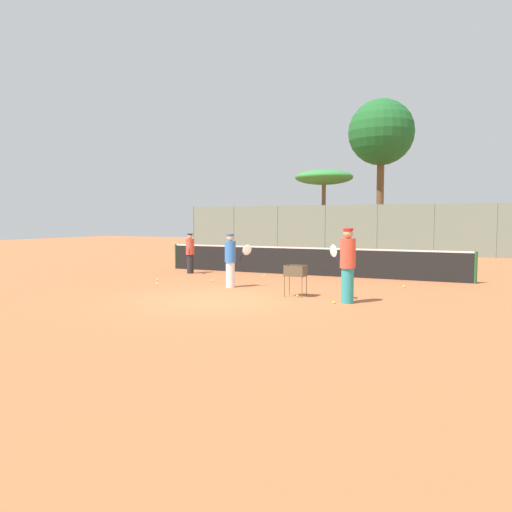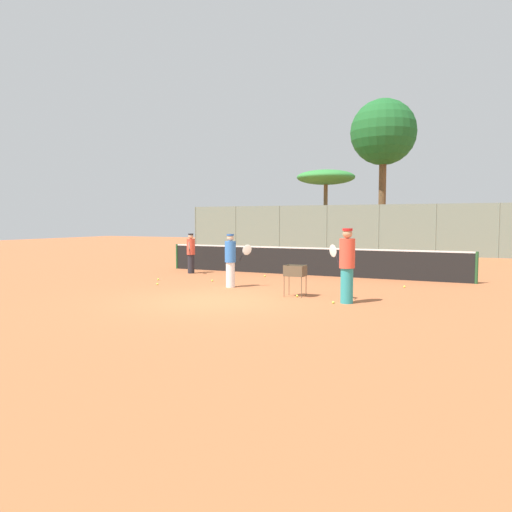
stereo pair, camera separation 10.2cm
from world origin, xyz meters
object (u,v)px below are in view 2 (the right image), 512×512
object	(u,v)px
player_red_cap	(347,265)
parked_car	(304,239)
player_yellow_shirt	(191,253)
ball_cart	(295,273)
tennis_net	(306,261)
player_white_outfit	(231,260)

from	to	relation	value
player_red_cap	parked_car	distance (m)	24.92
player_yellow_shirt	ball_cart	distance (m)	7.05
ball_cart	parked_car	bearing A→B (deg)	109.89
parked_car	player_red_cap	bearing A→B (deg)	-67.05
player_red_cap	ball_cart	size ratio (longest dim) A/B	2.19
tennis_net	player_red_cap	distance (m)	6.48
player_red_cap	player_yellow_shirt	xyz separation A→B (m)	(-7.50, 4.28, -0.17)
player_red_cap	ball_cart	xyz separation A→B (m)	(-1.58, 0.46, -0.34)
player_yellow_shirt	ball_cart	xyz separation A→B (m)	(5.92, -3.82, -0.18)
ball_cart	player_yellow_shirt	bearing A→B (deg)	147.16
tennis_net	player_red_cap	size ratio (longest dim) A/B	6.33
player_white_outfit	player_red_cap	distance (m)	4.32
tennis_net	player_yellow_shirt	distance (m)	4.57
player_red_cap	player_yellow_shirt	world-z (taller)	player_red_cap
parked_car	player_white_outfit	bearing A→B (deg)	-75.42
tennis_net	ball_cart	distance (m)	5.42
player_yellow_shirt	ball_cart	bearing A→B (deg)	31.03
player_yellow_shirt	parked_car	size ratio (longest dim) A/B	0.38
player_white_outfit	player_red_cap	size ratio (longest dim) A/B	0.88
player_red_cap	parked_car	size ratio (longest dim) A/B	0.45
ball_cart	parked_car	world-z (taller)	parked_car
tennis_net	parked_car	distance (m)	18.50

